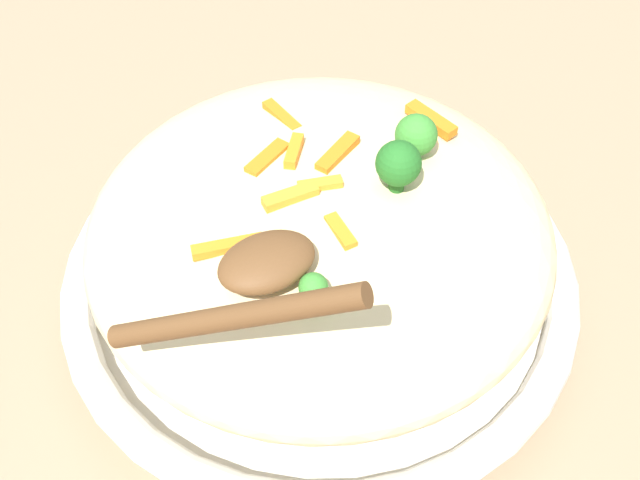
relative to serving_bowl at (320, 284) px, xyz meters
name	(u,v)px	position (x,y,z in m)	size (l,w,h in m)	color
ground_plane	(320,307)	(0.00, 0.00, -0.03)	(2.40, 2.40, 0.00)	#9E7F60
serving_bowl	(320,284)	(0.00, 0.00, 0.00)	(0.35, 0.35, 0.05)	white
pasta_mound	(320,231)	(0.00, 0.00, 0.06)	(0.30, 0.30, 0.08)	beige
carrot_piece_0	(267,158)	(-0.02, 0.04, 0.09)	(0.03, 0.01, 0.01)	orange
carrot_piece_1	(228,246)	(-0.07, -0.01, 0.09)	(0.04, 0.01, 0.01)	orange
carrot_piece_2	(431,119)	(0.10, 0.02, 0.09)	(0.04, 0.01, 0.01)	orange
carrot_piece_3	(282,116)	(0.01, 0.07, 0.09)	(0.04, 0.01, 0.01)	orange
carrot_piece_4	(300,149)	(0.00, 0.03, 0.10)	(0.03, 0.01, 0.01)	orange
carrot_piece_5	(340,232)	(-0.01, -0.04, 0.09)	(0.03, 0.01, 0.01)	orange
carrot_piece_6	(321,186)	(0.00, 0.00, 0.10)	(0.03, 0.01, 0.01)	orange
carrot_piece_7	(289,194)	(-0.02, 0.00, 0.10)	(0.03, 0.01, 0.01)	orange
carrot_piece_8	(338,154)	(0.02, 0.02, 0.10)	(0.04, 0.01, 0.01)	orange
broccoli_floret_0	(313,288)	(-0.04, -0.07, 0.10)	(0.02, 0.02, 0.02)	#377928
broccoli_floret_1	(419,138)	(0.07, 0.00, 0.11)	(0.03, 0.03, 0.03)	#377928
broccoli_floret_2	(398,164)	(0.04, -0.02, 0.11)	(0.03, 0.03, 0.03)	#205B1C
serving_spoon	(256,279)	(-0.07, -0.06, 0.11)	(0.12, 0.11, 0.08)	brown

